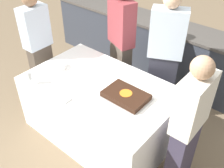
% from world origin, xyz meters
% --- Properties ---
extents(ground_plane, '(14.00, 14.00, 0.00)m').
position_xyz_m(ground_plane, '(0.00, 0.00, 0.00)').
color(ground_plane, '#7A664C').
extents(back_counter, '(4.40, 0.58, 0.92)m').
position_xyz_m(back_counter, '(0.00, 1.62, 0.46)').
color(back_counter, '#333842').
rests_on(back_counter, ground_plane).
extents(dining_table, '(1.74, 1.10, 0.76)m').
position_xyz_m(dining_table, '(0.00, 0.00, 0.38)').
color(dining_table, white).
rests_on(dining_table, ground_plane).
extents(cake, '(0.50, 0.35, 0.07)m').
position_xyz_m(cake, '(0.37, 0.01, 0.79)').
color(cake, '#B7B2AD').
rests_on(cake, dining_table).
extents(plate_stack, '(0.20, 0.20, 0.05)m').
position_xyz_m(plate_stack, '(-0.63, -0.07, 0.78)').
color(plate_stack, white).
rests_on(plate_stack, dining_table).
extents(wine_glass, '(0.06, 0.06, 0.16)m').
position_xyz_m(wine_glass, '(-0.62, -0.48, 0.86)').
color(wine_glass, white).
rests_on(wine_glass, dining_table).
extents(side_plate_near_cake, '(0.21, 0.21, 0.00)m').
position_xyz_m(side_plate_near_cake, '(0.31, 0.32, 0.76)').
color(side_plate_near_cake, white).
rests_on(side_plate_near_cake, dining_table).
extents(utensil_pile, '(0.14, 0.09, 0.02)m').
position_xyz_m(utensil_pile, '(-0.12, -0.43, 0.77)').
color(utensil_pile, white).
rests_on(utensil_pile, dining_table).
extents(person_cutting_cake, '(0.45, 0.36, 1.72)m').
position_xyz_m(person_cutting_cake, '(0.37, 0.77, 0.89)').
color(person_cutting_cake, '#282833').
rests_on(person_cutting_cake, ground_plane).
extents(person_seated_left, '(0.20, 0.35, 1.60)m').
position_xyz_m(person_seated_left, '(-1.09, 0.00, 0.83)').
color(person_seated_left, '#4C4238').
rests_on(person_seated_left, ground_plane).
extents(person_seated_right, '(0.20, 0.42, 1.55)m').
position_xyz_m(person_seated_right, '(1.09, 0.00, 0.79)').
color(person_seated_right, '#383347').
rests_on(person_seated_right, ground_plane).
extents(person_standing_back, '(0.44, 0.33, 1.69)m').
position_xyz_m(person_standing_back, '(-0.30, 0.77, 0.89)').
color(person_standing_back, '#4C4238').
rests_on(person_standing_back, ground_plane).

